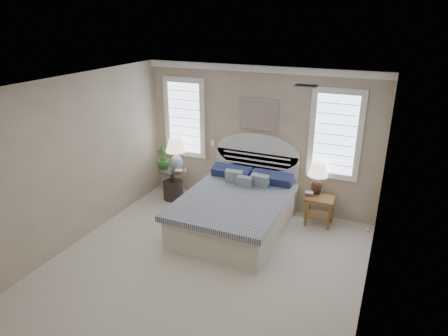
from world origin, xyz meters
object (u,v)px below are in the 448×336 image
Objects in this scene: nightstand_right at (320,205)px; floor_pot at (173,190)px; bed at (237,207)px; lamp_right at (318,175)px; side_table_left at (173,180)px; lamp_left at (176,150)px.

nightstand_right reaches higher than floor_pot.
bed reaches higher than lamp_right.
side_table_left is 0.20m from floor_pot.
lamp_right is at bearing 35.02° from bed.
side_table_left is 0.97× the size of lamp_left.
lamp_left reaches higher than lamp_right.
side_table_left is at bearing -152.39° from lamp_left.
floor_pot is at bearing 160.93° from bed.
nightstand_right is at bearing 1.94° from side_table_left.
side_table_left is 2.95m from nightstand_right.
floor_pot is (0.02, -0.03, -0.20)m from side_table_left.
lamp_right is (1.19, 0.84, 0.50)m from bed.
bed is at bearing -151.97° from nightstand_right.
lamp_left is (-2.87, -0.06, 0.64)m from nightstand_right.
floor_pot is (-2.93, -0.13, -0.20)m from nightstand_right.
bed is 1.47m from nightstand_right.
nightstand_right is 0.90× the size of lamp_right.
side_table_left is 1.55× the size of floor_pot.
nightstand_right is at bearing -53.85° from lamp_right.
lamp_right is (2.84, 0.24, 0.50)m from side_table_left.
lamp_left is (0.06, 0.07, 0.84)m from floor_pot.
bed is at bearing -19.07° from floor_pot.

